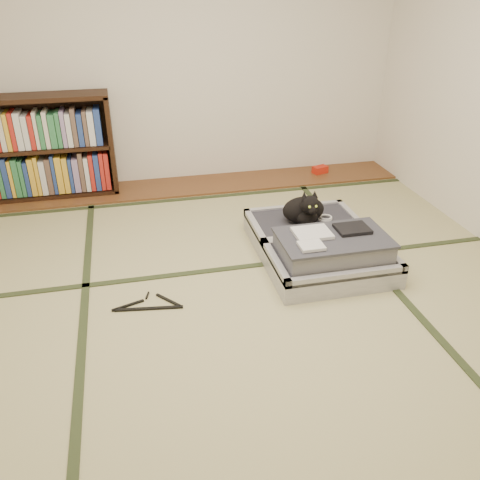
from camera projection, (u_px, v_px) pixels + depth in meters
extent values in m
plane|color=tan|center=(245.00, 300.00, 3.26)|extent=(4.50, 4.50, 0.00)
cube|color=brown|center=(197.00, 185.00, 4.97)|extent=(4.00, 0.50, 0.02)
cube|color=red|center=(320.00, 170.00, 5.23)|extent=(0.17, 0.13, 0.07)
plane|color=silver|center=(188.00, 54.00, 4.63)|extent=(4.00, 0.00, 4.00)
cube|color=#2D381E|center=(83.00, 321.00, 3.05)|extent=(0.05, 4.50, 0.01)
cube|color=#2D381E|center=(387.00, 281.00, 3.45)|extent=(0.05, 4.50, 0.01)
cube|color=#2D381E|center=(232.00, 268.00, 3.60)|extent=(4.00, 0.05, 0.01)
cube|color=#2D381E|center=(202.00, 198.00, 4.72)|extent=(4.00, 0.05, 0.01)
cube|color=black|center=(111.00, 143.00, 4.66)|extent=(0.04, 0.31, 0.88)
cube|color=black|center=(44.00, 193.00, 4.74)|extent=(1.38, 0.31, 0.04)
cube|color=black|center=(25.00, 98.00, 4.32)|extent=(1.38, 0.31, 0.04)
cube|color=black|center=(35.00, 148.00, 4.53)|extent=(1.32, 0.31, 0.03)
cube|color=black|center=(37.00, 143.00, 4.66)|extent=(1.38, 0.02, 0.88)
cube|color=gray|center=(39.00, 172.00, 4.62)|extent=(1.24, 0.22, 0.37)
cube|color=gray|center=(30.00, 128.00, 4.42)|extent=(1.24, 0.22, 0.33)
cube|color=#B3B3B8|center=(331.00, 266.00, 3.49)|extent=(0.84, 0.56, 0.15)
cube|color=#2D2C33|center=(331.00, 262.00, 3.47)|extent=(0.75, 0.47, 0.11)
cube|color=#B3B3B8|center=(347.00, 276.00, 3.23)|extent=(0.84, 0.04, 0.06)
cube|color=#B3B3B8|center=(318.00, 239.00, 3.67)|extent=(0.84, 0.04, 0.06)
cube|color=#B3B3B8|center=(276.00, 263.00, 3.37)|extent=(0.04, 0.56, 0.06)
cube|color=#B3B3B8|center=(385.00, 250.00, 3.53)|extent=(0.04, 0.56, 0.06)
cube|color=#B3B3B8|center=(304.00, 231.00, 3.97)|extent=(0.84, 0.56, 0.15)
cube|color=#2D2C33|center=(304.00, 226.00, 3.95)|extent=(0.75, 0.47, 0.11)
cube|color=#B3B3B8|center=(316.00, 236.00, 3.71)|extent=(0.84, 0.04, 0.06)
cube|color=#B3B3B8|center=(294.00, 208.00, 4.15)|extent=(0.84, 0.04, 0.06)
cube|color=#B3B3B8|center=(255.00, 227.00, 3.85)|extent=(0.04, 0.56, 0.06)
cube|color=#B3B3B8|center=(352.00, 217.00, 4.01)|extent=(0.04, 0.56, 0.06)
cylinder|color=black|center=(317.00, 237.00, 3.69)|extent=(0.75, 0.03, 0.03)
cube|color=gray|center=(333.00, 249.00, 3.42)|extent=(0.71, 0.44, 0.15)
cube|color=#36363E|center=(334.00, 238.00, 3.38)|extent=(0.74, 0.46, 0.02)
cube|color=silver|center=(312.00, 233.00, 3.39)|extent=(0.25, 0.20, 0.02)
cube|color=black|center=(352.00, 229.00, 3.45)|extent=(0.22, 0.18, 0.02)
cube|color=silver|center=(311.00, 246.00, 3.24)|extent=(0.16, 0.13, 0.02)
cube|color=white|center=(311.00, 291.00, 3.20)|extent=(0.07, 0.01, 0.05)
cube|color=white|center=(330.00, 290.00, 3.24)|extent=(0.06, 0.01, 0.04)
cube|color=orange|center=(387.00, 281.00, 3.31)|extent=(0.06, 0.01, 0.04)
cube|color=#197F33|center=(376.00, 280.00, 3.28)|extent=(0.04, 0.01, 0.03)
ellipsoid|color=black|center=(303.00, 210.00, 3.86)|extent=(0.32, 0.21, 0.20)
ellipsoid|color=black|center=(307.00, 218.00, 3.79)|extent=(0.16, 0.12, 0.12)
ellipsoid|color=black|center=(310.00, 204.00, 3.70)|extent=(0.14, 0.13, 0.13)
sphere|color=black|center=(312.00, 210.00, 3.67)|extent=(0.06, 0.06, 0.06)
cone|color=black|center=(304.00, 195.00, 3.68)|extent=(0.05, 0.06, 0.06)
cone|color=black|center=(315.00, 194.00, 3.70)|extent=(0.05, 0.06, 0.06)
sphere|color=#A5BF33|center=(310.00, 207.00, 3.64)|extent=(0.02, 0.02, 0.02)
sphere|color=#A5BF33|center=(316.00, 206.00, 3.65)|extent=(0.02, 0.02, 0.02)
cylinder|color=black|center=(312.00, 212.00, 4.00)|extent=(0.20, 0.12, 0.04)
torus|color=white|center=(325.00, 218.00, 3.94)|extent=(0.12, 0.12, 0.02)
torus|color=white|center=(326.00, 217.00, 3.93)|extent=(0.10, 0.10, 0.01)
cube|color=black|center=(149.00, 308.00, 3.16)|extent=(0.42, 0.08, 0.01)
cube|color=black|center=(128.00, 305.00, 3.19)|extent=(0.20, 0.08, 0.01)
cube|color=black|center=(168.00, 300.00, 3.24)|extent=(0.15, 0.17, 0.01)
cylinder|color=black|center=(147.00, 295.00, 3.29)|extent=(0.03, 0.07, 0.01)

